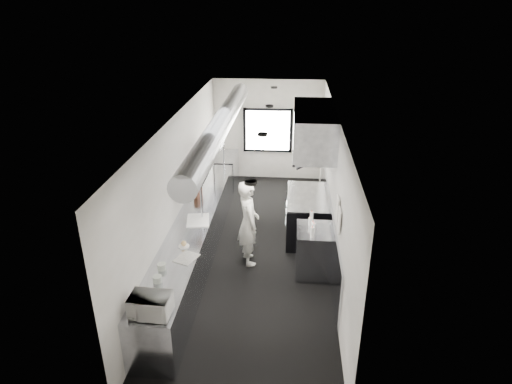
% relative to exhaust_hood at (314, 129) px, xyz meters
% --- Properties ---
extents(floor, '(3.00, 8.00, 0.01)m').
position_rel_exhaust_hood_xyz_m(floor, '(-1.10, -0.70, -2.39)').
color(floor, black).
rests_on(floor, ground).
extents(ceiling, '(3.00, 8.00, 0.01)m').
position_rel_exhaust_hood_xyz_m(ceiling, '(-1.10, -0.70, 0.41)').
color(ceiling, silver).
rests_on(ceiling, wall_back).
extents(wall_back, '(3.00, 0.02, 2.80)m').
position_rel_exhaust_hood_xyz_m(wall_back, '(-1.10, 3.30, -0.99)').
color(wall_back, silver).
rests_on(wall_back, floor).
extents(wall_front, '(3.00, 0.02, 2.80)m').
position_rel_exhaust_hood_xyz_m(wall_front, '(-1.10, -4.70, -0.99)').
color(wall_front, silver).
rests_on(wall_front, floor).
extents(wall_left, '(0.02, 8.00, 2.80)m').
position_rel_exhaust_hood_xyz_m(wall_left, '(-2.60, -0.70, -0.99)').
color(wall_left, silver).
rests_on(wall_left, floor).
extents(wall_right, '(0.02, 8.00, 2.80)m').
position_rel_exhaust_hood_xyz_m(wall_right, '(0.40, -0.70, -0.99)').
color(wall_right, silver).
rests_on(wall_right, floor).
extents(wall_cladding, '(0.03, 5.50, 1.10)m').
position_rel_exhaust_hood_xyz_m(wall_cladding, '(0.38, -0.40, -1.84)').
color(wall_cladding, gray).
rests_on(wall_cladding, wall_right).
extents(hvac_duct, '(0.40, 6.40, 0.40)m').
position_rel_exhaust_hood_xyz_m(hvac_duct, '(-1.80, -0.30, 0.16)').
color(hvac_duct, '#92959A').
rests_on(hvac_duct, ceiling).
extents(service_window, '(1.36, 0.05, 1.25)m').
position_rel_exhaust_hood_xyz_m(service_window, '(-1.10, 3.26, -0.99)').
color(service_window, white).
rests_on(service_window, wall_back).
extents(exhaust_hood, '(0.81, 2.20, 0.88)m').
position_rel_exhaust_hood_xyz_m(exhaust_hood, '(0.00, 0.00, 0.00)').
color(exhaust_hood, gray).
rests_on(exhaust_hood, ceiling).
extents(prep_counter, '(0.70, 6.00, 0.90)m').
position_rel_exhaust_hood_xyz_m(prep_counter, '(-2.25, -1.20, -1.94)').
color(prep_counter, gray).
rests_on(prep_counter, floor).
extents(pass_shelf, '(0.45, 3.00, 0.68)m').
position_rel_exhaust_hood_xyz_m(pass_shelf, '(-2.29, 0.30, -0.86)').
color(pass_shelf, gray).
rests_on(pass_shelf, prep_counter).
extents(range, '(0.88, 1.60, 0.94)m').
position_rel_exhaust_hood_xyz_m(range, '(-0.06, 0.00, -1.92)').
color(range, black).
rests_on(range, floor).
extents(bottle_station, '(0.65, 0.80, 0.90)m').
position_rel_exhaust_hood_xyz_m(bottle_station, '(0.05, -1.40, -1.94)').
color(bottle_station, gray).
rests_on(bottle_station, floor).
extents(far_work_table, '(0.70, 1.20, 0.90)m').
position_rel_exhaust_hood_xyz_m(far_work_table, '(-2.25, 2.50, -1.94)').
color(far_work_table, gray).
rests_on(far_work_table, floor).
extents(notice_sheet_a, '(0.02, 0.28, 0.38)m').
position_rel_exhaust_hood_xyz_m(notice_sheet_a, '(0.37, -1.90, -0.79)').
color(notice_sheet_a, silver).
rests_on(notice_sheet_a, wall_right).
extents(notice_sheet_b, '(0.02, 0.28, 0.38)m').
position_rel_exhaust_hood_xyz_m(notice_sheet_b, '(0.37, -2.25, -0.84)').
color(notice_sheet_b, silver).
rests_on(notice_sheet_b, wall_right).
extents(line_cook, '(0.59, 0.72, 1.71)m').
position_rel_exhaust_hood_xyz_m(line_cook, '(-1.19, -1.15, -1.53)').
color(line_cook, silver).
rests_on(line_cook, floor).
extents(microwave, '(0.51, 0.40, 0.30)m').
position_rel_exhaust_hood_xyz_m(microwave, '(-2.22, -3.95, -1.34)').
color(microwave, silver).
rests_on(microwave, prep_counter).
extents(deli_tub_a, '(0.16, 0.16, 0.10)m').
position_rel_exhaust_hood_xyz_m(deli_tub_a, '(-2.35, -3.22, -1.44)').
color(deli_tub_a, '#ACB6A7').
rests_on(deli_tub_a, prep_counter).
extents(deli_tub_b, '(0.16, 0.16, 0.10)m').
position_rel_exhaust_hood_xyz_m(deli_tub_b, '(-2.38, -2.89, -1.44)').
color(deli_tub_b, '#ACB6A7').
rests_on(deli_tub_b, prep_counter).
extents(newspaper, '(0.42, 0.46, 0.01)m').
position_rel_exhaust_hood_xyz_m(newspaper, '(-2.07, -2.54, -1.49)').
color(newspaper, silver).
rests_on(newspaper, prep_counter).
extents(small_plate, '(0.24, 0.24, 0.02)m').
position_rel_exhaust_hood_xyz_m(small_plate, '(-2.20, -2.19, -1.48)').
color(small_plate, white).
rests_on(small_plate, prep_counter).
extents(pastry, '(0.09, 0.09, 0.09)m').
position_rel_exhaust_hood_xyz_m(pastry, '(-2.20, -2.19, -1.43)').
color(pastry, tan).
rests_on(pastry, small_plate).
extents(cutting_board, '(0.50, 0.62, 0.02)m').
position_rel_exhaust_hood_xyz_m(cutting_board, '(-2.15, -1.23, -1.48)').
color(cutting_board, white).
rests_on(cutting_board, prep_counter).
extents(knife_block, '(0.16, 0.23, 0.23)m').
position_rel_exhaust_hood_xyz_m(knife_block, '(-2.37, -0.16, -1.38)').
color(knife_block, brown).
rests_on(knife_block, prep_counter).
extents(plate_stack_a, '(0.28, 0.28, 0.26)m').
position_rel_exhaust_hood_xyz_m(plate_stack_a, '(-2.30, -0.33, -0.69)').
color(plate_stack_a, white).
rests_on(plate_stack_a, pass_shelf).
extents(plate_stack_b, '(0.28, 0.28, 0.29)m').
position_rel_exhaust_hood_xyz_m(plate_stack_b, '(-2.28, -0.12, -0.68)').
color(plate_stack_b, white).
rests_on(plate_stack_b, pass_shelf).
extents(plate_stack_c, '(0.27, 0.27, 0.33)m').
position_rel_exhaust_hood_xyz_m(plate_stack_c, '(-2.28, 0.51, -0.65)').
color(plate_stack_c, white).
rests_on(plate_stack_c, pass_shelf).
extents(plate_stack_d, '(0.28, 0.28, 0.33)m').
position_rel_exhaust_hood_xyz_m(plate_stack_d, '(-2.31, 0.98, -0.65)').
color(plate_stack_d, white).
rests_on(plate_stack_d, pass_shelf).
extents(squeeze_bottle_a, '(0.08, 0.08, 0.20)m').
position_rel_exhaust_hood_xyz_m(squeeze_bottle_a, '(-0.01, -1.68, -1.39)').
color(squeeze_bottle_a, white).
rests_on(squeeze_bottle_a, bottle_station).
extents(squeeze_bottle_b, '(0.07, 0.07, 0.19)m').
position_rel_exhaust_hood_xyz_m(squeeze_bottle_b, '(0.02, -1.52, -1.40)').
color(squeeze_bottle_b, white).
rests_on(squeeze_bottle_b, bottle_station).
extents(squeeze_bottle_c, '(0.07, 0.07, 0.18)m').
position_rel_exhaust_hood_xyz_m(squeeze_bottle_c, '(0.01, -1.45, -1.40)').
color(squeeze_bottle_c, white).
rests_on(squeeze_bottle_c, bottle_station).
extents(squeeze_bottle_d, '(0.06, 0.06, 0.16)m').
position_rel_exhaust_hood_xyz_m(squeeze_bottle_d, '(-0.04, -1.25, -1.41)').
color(squeeze_bottle_d, white).
rests_on(squeeze_bottle_d, bottle_station).
extents(squeeze_bottle_e, '(0.08, 0.08, 0.20)m').
position_rel_exhaust_hood_xyz_m(squeeze_bottle_e, '(-0.00, -1.07, -1.39)').
color(squeeze_bottle_e, white).
rests_on(squeeze_bottle_e, bottle_station).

